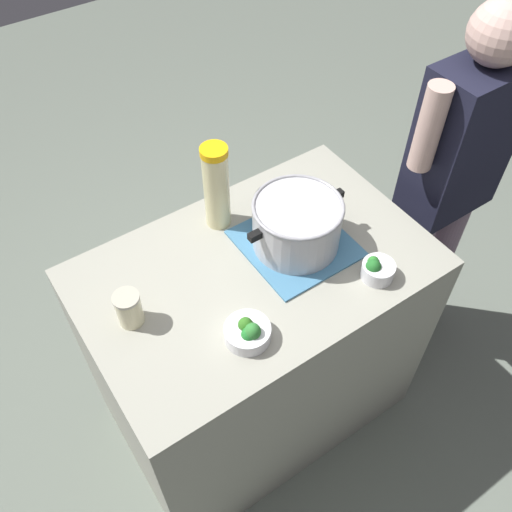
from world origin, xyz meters
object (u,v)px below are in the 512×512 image
Objects in this scene: broccoli_bowl_front at (377,269)px; cooking_pot at (297,224)px; mason_jar at (129,309)px; person_cook at (446,189)px; lemonade_pitcher at (216,187)px; broccoli_bowl_center at (248,332)px.

cooking_pot is at bearing 117.13° from broccoli_bowl_front.
mason_jar is 1.11× the size of broccoli_bowl_front.
person_cook is (0.55, 0.20, -0.10)m from broccoli_bowl_front.
lemonade_pitcher is 2.72× the size of mason_jar.
broccoli_bowl_front is (0.13, -0.25, -0.06)m from cooking_pot.
broccoli_bowl_center is (-0.45, 0.03, -0.00)m from broccoli_bowl_front.
cooking_pot is 2.65× the size of broccoli_bowl_center.
cooking_pot is 0.28m from lemonade_pitcher.
broccoli_bowl_front is at bearing -160.35° from person_cook.
broccoli_bowl_front is 0.77× the size of broccoli_bowl_center.
lemonade_pitcher is at bearing 25.42° from mason_jar.
lemonade_pitcher is at bearing 161.44° from person_cook.
broccoli_bowl_center is at bearing -170.79° from person_cook.
person_cook reaches higher than lemonade_pitcher.
mason_jar is (-0.57, 0.03, -0.04)m from cooking_pot.
broccoli_bowl_center is at bearing -146.91° from cooking_pot.
person_cook is (0.83, -0.28, -0.22)m from lemonade_pitcher.
broccoli_bowl_front is 0.45m from broccoli_bowl_center.
cooking_pot is at bearing -2.83° from mason_jar.
lemonade_pitcher is 0.90m from person_cook.
cooking_pot reaches higher than broccoli_bowl_front.
mason_jar reaches higher than broccoli_bowl_front.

